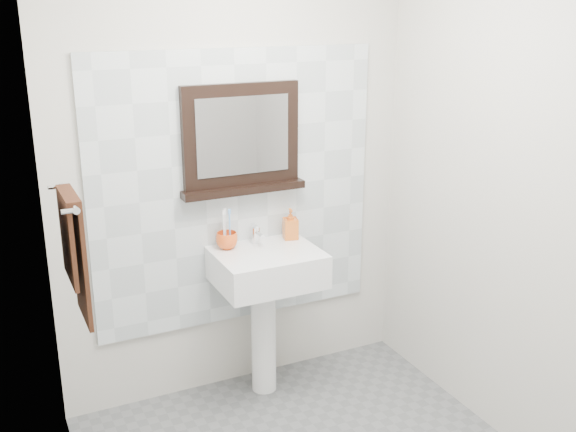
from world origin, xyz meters
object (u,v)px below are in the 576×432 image
object	(u,v)px
toothbrush_cup	(227,240)
soap_dispenser	(290,224)
framed_mirror	(241,141)
pedestal_sink	(266,283)
hand_towel	(75,247)

from	to	relation	value
toothbrush_cup	soap_dispenser	xyz separation A→B (m)	(0.38, -0.00, 0.04)
soap_dispenser	framed_mirror	world-z (taller)	framed_mirror
framed_mirror	pedestal_sink	bearing A→B (deg)	-73.90
soap_dispenser	hand_towel	bearing A→B (deg)	-144.51
toothbrush_cup	hand_towel	xyz separation A→B (m)	(-0.84, -0.50, 0.26)
soap_dispenser	toothbrush_cup	bearing A→B (deg)	-167.27
soap_dispenser	framed_mirror	bearing A→B (deg)	178.32
pedestal_sink	hand_towel	bearing A→B (deg)	-159.34
pedestal_sink	toothbrush_cup	distance (m)	0.31
toothbrush_cup	framed_mirror	distance (m)	0.53
framed_mirror	hand_towel	size ratio (longest dim) A/B	1.24
pedestal_sink	soap_dispenser	distance (m)	0.36
soap_dispenser	hand_towel	size ratio (longest dim) A/B	0.31
toothbrush_cup	soap_dispenser	world-z (taller)	soap_dispenser
hand_towel	framed_mirror	bearing A→B (deg)	30.61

